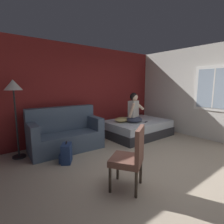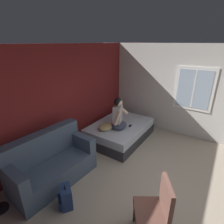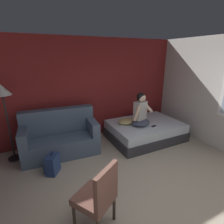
% 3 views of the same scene
% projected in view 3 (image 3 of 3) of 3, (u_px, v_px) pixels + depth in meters
% --- Properties ---
extents(ground_plane, '(40.00, 40.00, 0.00)m').
position_uv_depth(ground_plane, '(152.00, 210.00, 2.67)').
color(ground_plane, tan).
extents(wall_back_accent, '(10.29, 0.16, 2.70)m').
position_uv_depth(wall_back_accent, '(87.00, 89.00, 4.79)').
color(wall_back_accent, maroon).
rests_on(wall_back_accent, ground).
extents(bed, '(1.95, 1.40, 0.48)m').
position_uv_depth(bed, '(145.00, 131.00, 4.89)').
color(bed, '#2D2D33').
rests_on(bed, ground).
extents(couch, '(1.75, 0.93, 1.04)m').
position_uv_depth(couch, '(60.00, 137.00, 4.15)').
color(couch, '#47566B').
rests_on(couch, ground).
extents(side_chair, '(0.64, 0.64, 0.98)m').
position_uv_depth(side_chair, '(98.00, 195.00, 2.26)').
color(side_chair, '#382D23').
rests_on(side_chair, ground).
extents(person_seated, '(0.62, 0.57, 0.88)m').
position_uv_depth(person_seated, '(141.00, 112.00, 4.53)').
color(person_seated, '#383D51').
rests_on(person_seated, bed).
extents(backpack, '(0.34, 0.35, 0.46)m').
position_uv_depth(backpack, '(52.00, 164.00, 3.46)').
color(backpack, navy).
rests_on(backpack, ground).
extents(throw_pillow, '(0.52, 0.42, 0.14)m').
position_uv_depth(throw_pillow, '(127.00, 121.00, 4.72)').
color(throw_pillow, tan).
rests_on(throw_pillow, bed).
extents(cell_phone, '(0.15, 0.10, 0.01)m').
position_uv_depth(cell_phone, '(154.00, 126.00, 4.55)').
color(cell_phone, black).
rests_on(cell_phone, bed).
extents(floor_lamp, '(0.36, 0.36, 1.70)m').
position_uv_depth(floor_lamp, '(3.00, 98.00, 3.54)').
color(floor_lamp, black).
rests_on(floor_lamp, ground).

